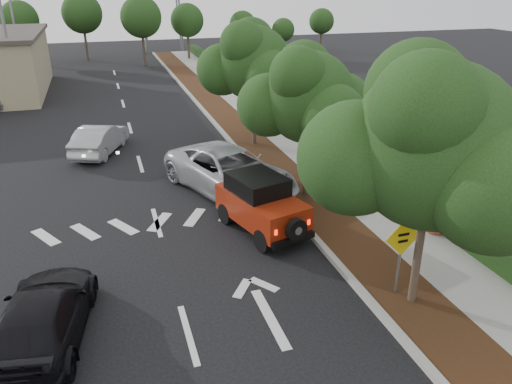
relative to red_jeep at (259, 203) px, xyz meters
name	(u,v)px	position (x,y,z in m)	size (l,w,h in m)	color
ground	(188,334)	(-3.15, -4.54, -0.94)	(120.00, 120.00, 0.00)	black
curb	(240,152)	(1.45, 7.46, -0.86)	(0.20, 70.00, 0.15)	#9E9B93
planting_strip	(260,151)	(2.45, 7.46, -0.88)	(1.80, 70.00, 0.12)	black
sidewalk	(298,147)	(4.35, 7.46, -0.88)	(2.00, 70.00, 0.12)	gray
hedge	(325,138)	(5.75, 7.46, -0.54)	(0.80, 70.00, 0.80)	black
transmission_tower	(165,52)	(2.85, 43.46, -0.94)	(7.00, 4.00, 28.00)	slate
street_tree_near	(411,303)	(2.45, -5.04, -0.94)	(3.80, 3.80, 5.92)	#163210
street_tree_mid	(305,197)	(2.45, 1.96, -0.94)	(3.20, 3.20, 5.32)	#163210
street_tree_far	(254,146)	(2.45, 8.46, -0.94)	(3.40, 3.40, 5.62)	#163210
light_pole_a	(19,104)	(-9.65, 21.46, -0.94)	(2.00, 0.22, 9.00)	slate
light_pole_b	(23,73)	(-10.65, 33.46, -0.94)	(2.00, 0.22, 9.00)	slate
red_jeep	(259,203)	(0.00, 0.00, 0.00)	(2.42, 3.76, 1.84)	black
silver_suv_ahead	(230,171)	(-0.11, 3.27, -0.10)	(2.76, 6.00, 1.67)	#B1B5BA
black_suv_oncoming	(43,317)	(-6.26, -3.81, -0.28)	(1.83, 4.50, 1.31)	black
silver_sedan_oncoming	(100,139)	(-4.75, 9.55, -0.26)	(1.43, 4.09, 1.35)	#9A9DA1
speed_hump_sign	(402,247)	(2.25, -4.64, 0.52)	(0.99, 0.09, 2.10)	slate
terracotta_planter	(438,214)	(5.25, -2.12, -0.16)	(0.66, 0.66, 1.14)	brown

